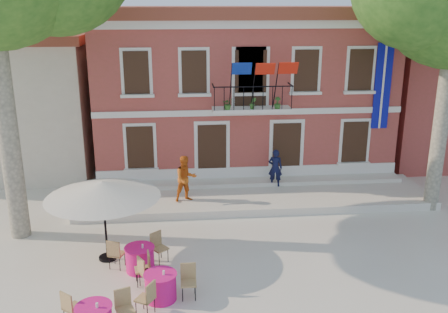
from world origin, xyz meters
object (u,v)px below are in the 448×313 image
Objects in this scene: pedestrian_navy at (275,168)px; cafe_table_3 at (140,258)px; pedestrian_orange at (186,179)px; cafe_table_1 at (161,285)px; patio_umbrella at (103,190)px.

pedestrian_navy is 0.86× the size of cafe_table_3.
cafe_table_1 is at bearing -116.42° from pedestrian_orange.
patio_umbrella is at bearing 53.54° from pedestrian_navy.
pedestrian_navy is at bearing 39.29° from patio_umbrella.
cafe_table_1 is (-4.55, -7.53, -0.67)m from pedestrian_navy.
pedestrian_navy reaches higher than cafe_table_1.
pedestrian_navy is 7.94m from cafe_table_3.
pedestrian_orange reaches higher than cafe_table_1.
cafe_table_1 is 1.70m from cafe_table_3.
pedestrian_orange reaches higher than cafe_table_3.
cafe_table_3 is (-1.47, -4.67, -0.77)m from pedestrian_orange.
patio_umbrella is 1.84× the size of cafe_table_1.
cafe_table_1 is at bearing -67.39° from cafe_table_3.
patio_umbrella is 1.92× the size of pedestrian_orange.
pedestrian_navy is 0.85× the size of cafe_table_1.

